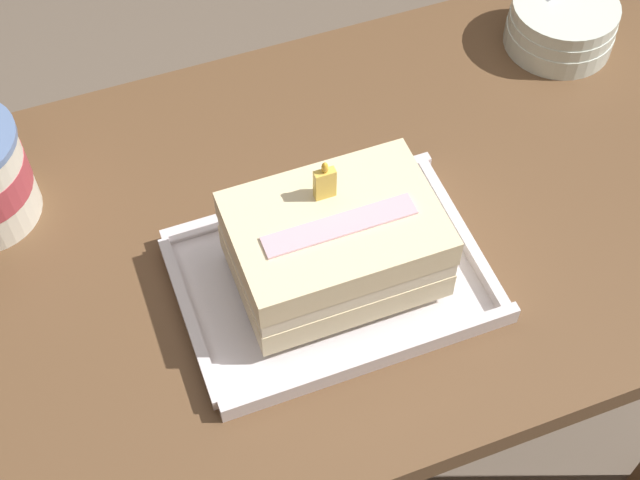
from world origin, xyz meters
TOP-DOWN VIEW (x-y plane):
  - ground_plane at (0.00, 0.00)m, footprint 8.00×8.00m
  - dining_table at (0.00, 0.00)m, footprint 1.21×0.61m
  - foil_tray at (-0.00, -0.08)m, footprint 0.33×0.23m
  - birthday_cake at (-0.00, -0.08)m, footprint 0.21×0.15m
  - bowl_stack at (0.42, 0.17)m, footprint 0.14×0.14m

SIDE VIEW (x-z plane):
  - ground_plane at x=0.00m, z-range 0.00..0.00m
  - dining_table at x=0.00m, z-range 0.26..1.02m
  - foil_tray at x=0.00m, z-range 0.76..0.78m
  - bowl_stack at x=0.42m, z-range 0.74..0.85m
  - birthday_cake at x=0.00m, z-range 0.76..0.91m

